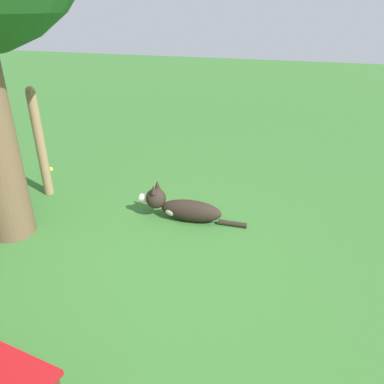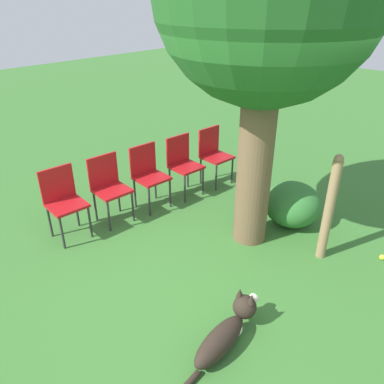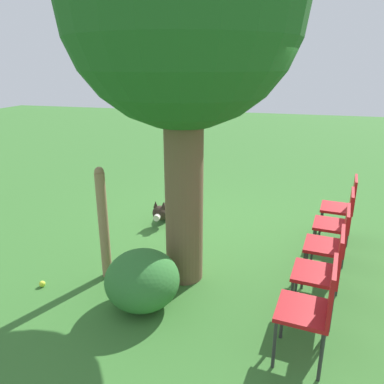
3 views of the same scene
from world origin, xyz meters
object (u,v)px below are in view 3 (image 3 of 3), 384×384
object	(u,v)px
dog	(165,211)
red_chair_4	(315,305)
red_chair_1	(339,220)
tennis_ball	(42,284)
red_chair_3	(325,268)
fence_post	(103,223)
oak_tree	(183,11)
red_chair_2	(333,241)
red_chair_0	(344,204)

from	to	relation	value
dog	red_chair_4	size ratio (longest dim) A/B	1.29
red_chair_1	red_chair_4	xyz separation A→B (m)	(0.35, 1.88, 0.00)
dog	tennis_ball	world-z (taller)	dog
red_chair_3	dog	bearing A→B (deg)	-33.43
dog	fence_post	distance (m)	1.87
red_chair_3	tennis_ball	size ratio (longest dim) A/B	13.67
red_chair_1	oak_tree	bearing A→B (deg)	33.85
red_chair_2	red_chair_4	distance (m)	1.27
fence_post	red_chair_2	bearing A→B (deg)	-169.12
fence_post	red_chair_1	size ratio (longest dim) A/B	1.43
red_chair_0	tennis_ball	xyz separation A→B (m)	(3.33, 2.14, -0.51)
red_chair_0	red_chair_3	bearing A→B (deg)	86.38
red_chair_3	red_chair_4	bearing A→B (deg)	86.38
red_chair_0	red_chair_1	xyz separation A→B (m)	(0.12, 0.63, 0.00)
red_chair_1	red_chair_2	bearing A→B (deg)	86.38
fence_post	red_chair_2	size ratio (longest dim) A/B	1.43
fence_post	red_chair_4	world-z (taller)	fence_post
dog	red_chair_3	xyz separation A→B (m)	(-2.28, 1.94, 0.40)
red_chair_1	red_chair_4	size ratio (longest dim) A/B	1.00
red_chair_0	red_chair_3	world-z (taller)	same
red_chair_0	red_chair_1	size ratio (longest dim) A/B	1.00
red_chair_1	red_chair_4	world-z (taller)	same
tennis_ball	red_chair_1	bearing A→B (deg)	-154.71
red_chair_0	red_chair_1	distance (m)	0.64
oak_tree	red_chair_4	xyz separation A→B (m)	(-1.38, 1.00, -2.29)
red_chair_0	red_chair_4	xyz separation A→B (m)	(0.47, 2.50, 0.00)
dog	tennis_ball	distance (m)	2.32
red_chair_3	red_chair_2	bearing A→B (deg)	-93.62
red_chair_2	red_chair_0	bearing A→B (deg)	-93.62
oak_tree	red_chair_3	distance (m)	2.76
red_chair_3	red_chair_0	bearing A→B (deg)	-93.62
dog	red_chair_2	xyz separation A→B (m)	(-2.40, 1.31, 0.40)
fence_post	red_chair_4	xyz separation A→B (m)	(-2.27, 0.77, -0.12)
red_chair_4	tennis_ball	xyz separation A→B (m)	(2.86, -0.36, -0.51)
fence_post	red_chair_2	xyz separation A→B (m)	(-2.50, -0.48, -0.12)
red_chair_2	red_chair_3	world-z (taller)	same
red_chair_1	red_chair_3	size ratio (longest dim) A/B	1.00
fence_post	red_chair_0	bearing A→B (deg)	-147.65
dog	red_chair_4	bearing A→B (deg)	38.06
oak_tree	red_chair_0	size ratio (longest dim) A/B	4.36
red_chair_3	red_chair_4	world-z (taller)	same
oak_tree	fence_post	world-z (taller)	oak_tree
dog	red_chair_1	world-z (taller)	red_chair_1
tennis_ball	dog	bearing A→B (deg)	-107.54
oak_tree	red_chair_0	xyz separation A→B (m)	(-1.85, -1.50, -2.29)
red_chair_1	tennis_ball	size ratio (longest dim) A/B	13.67
red_chair_2	red_chair_1	bearing A→B (deg)	-93.62
red_chair_1	tennis_ball	bearing A→B (deg)	32.26
red_chair_2	fence_post	bearing A→B (deg)	17.85
red_chair_0	fence_post	bearing A→B (deg)	39.32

